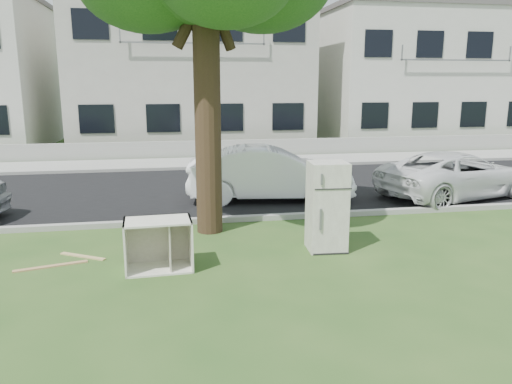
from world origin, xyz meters
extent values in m
plane|color=#284B1B|center=(0.00, 0.00, 0.00)|extent=(120.00, 120.00, 0.00)
cube|color=black|center=(0.00, 6.00, 0.01)|extent=(120.00, 7.00, 0.01)
cube|color=gray|center=(0.00, 2.45, 0.00)|extent=(120.00, 0.18, 0.12)
cube|color=gray|center=(0.00, 9.55, 0.00)|extent=(120.00, 0.18, 0.12)
cube|color=gray|center=(0.00, 11.00, 0.01)|extent=(120.00, 2.80, 0.01)
cube|color=gray|center=(0.00, 12.60, 0.35)|extent=(120.00, 0.15, 0.70)
cylinder|color=black|center=(-0.40, 1.80, 2.60)|extent=(0.54, 0.54, 5.20)
cube|color=#B5B2A5|center=(0.00, 17.50, 3.60)|extent=(11.00, 8.00, 7.20)
cube|color=beige|center=(12.00, 17.50, 3.30)|extent=(10.00, 8.00, 6.60)
cube|color=#595451|center=(12.00, 17.50, 6.72)|extent=(10.20, 8.16, 0.24)
cube|color=#BAB7A8|center=(1.67, 0.22, 0.84)|extent=(0.73, 0.68, 1.68)
cube|color=beige|center=(-1.44, -0.27, 0.43)|extent=(1.14, 0.74, 0.87)
cube|color=#AA8252|center=(-3.28, 0.15, 0.01)|extent=(1.19, 0.41, 0.02)
cube|color=tan|center=(-2.82, 0.58, 0.01)|extent=(0.87, 0.58, 0.02)
cube|color=tan|center=(-1.60, 0.20, 0.01)|extent=(0.45, 0.80, 0.02)
imported|color=white|center=(1.43, 4.42, 0.72)|extent=(4.52, 2.04, 1.44)
imported|color=silver|center=(6.56, 3.85, 0.63)|extent=(4.96, 3.32, 1.26)
camera|label=1|loc=(-1.22, -8.44, 3.11)|focal=35.00mm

